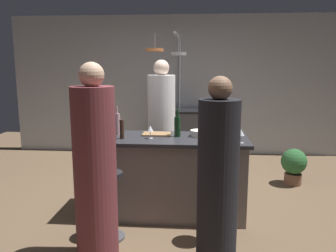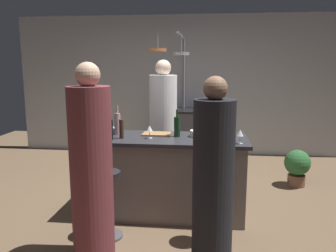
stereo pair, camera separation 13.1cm
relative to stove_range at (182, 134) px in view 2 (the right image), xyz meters
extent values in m
plane|color=brown|center=(0.00, -2.45, -0.45)|extent=(9.00, 9.00, 0.00)
cube|color=#B2B7BC|center=(0.00, 0.40, 0.85)|extent=(6.40, 0.16, 2.60)
cube|color=slate|center=(0.00, -2.45, -0.02)|extent=(1.72, 0.66, 0.86)
cube|color=#2D2D33|center=(0.00, -2.45, 0.43)|extent=(1.80, 0.72, 0.04)
cube|color=#47474C|center=(0.00, 0.00, -0.02)|extent=(0.76, 0.60, 0.86)
cube|color=black|center=(0.00, 0.00, 0.43)|extent=(0.80, 0.64, 0.03)
cylinder|color=white|center=(-0.15, -1.59, 0.33)|extent=(0.37, 0.37, 1.56)
sphere|color=beige|center=(-0.15, -1.59, 1.21)|extent=(0.21, 0.21, 0.21)
cylinder|color=#4C4C51|center=(0.52, -3.07, -0.43)|extent=(0.28, 0.28, 0.02)
cylinder|color=#4C4C51|center=(0.52, -3.07, -0.11)|extent=(0.06, 0.06, 0.62)
cylinder|color=black|center=(0.52, -3.07, 0.21)|extent=(0.26, 0.26, 0.04)
cylinder|color=black|center=(0.51, -3.44, 0.27)|extent=(0.34, 0.34, 1.43)
sphere|color=#8C664C|center=(0.51, -3.44, 1.07)|extent=(0.19, 0.19, 0.19)
cylinder|color=#4C4C51|center=(-0.51, -3.07, -0.43)|extent=(0.28, 0.28, 0.02)
cylinder|color=#4C4C51|center=(-0.51, -3.07, -0.11)|extent=(0.06, 0.06, 0.62)
cylinder|color=black|center=(-0.51, -3.07, 0.21)|extent=(0.26, 0.26, 0.04)
cylinder|color=brown|center=(-0.53, -3.43, 0.32)|extent=(0.36, 0.36, 1.52)
sphere|color=#D8AD8C|center=(-0.53, -3.43, 1.17)|extent=(0.21, 0.21, 0.21)
cylinder|color=gray|center=(0.00, 0.25, 0.63)|extent=(0.04, 0.04, 2.15)
cylinder|color=gray|center=(0.00, -0.46, 1.70)|extent=(0.04, 1.42, 0.04)
cylinder|color=#B26638|center=(-0.30, -1.05, 1.46)|extent=(0.27, 0.27, 0.04)
cylinder|color=gray|center=(-0.30, -1.02, 1.58)|extent=(0.01, 0.01, 0.24)
cylinder|color=gray|center=(0.05, -1.01, 1.41)|extent=(0.23, 0.23, 0.04)
cylinder|color=gray|center=(0.05, -1.02, 1.56)|extent=(0.01, 0.01, 0.30)
cylinder|color=brown|center=(1.72, -1.34, -0.37)|extent=(0.24, 0.24, 0.16)
sphere|color=#2D6633|center=(1.72, -1.34, -0.11)|extent=(0.36, 0.36, 0.36)
cube|color=#997047|center=(-0.13, -2.33, 0.46)|extent=(0.32, 0.22, 0.02)
cylinder|color=#382319|center=(-0.48, -2.57, 0.56)|extent=(0.05, 0.05, 0.21)
cylinder|color=#143319|center=(0.11, -2.40, 0.56)|extent=(0.07, 0.07, 0.22)
cylinder|color=#143319|center=(0.11, -2.40, 0.72)|extent=(0.03, 0.03, 0.08)
cylinder|color=#B78C8E|center=(-0.58, -2.36, 0.58)|extent=(0.07, 0.07, 0.25)
cylinder|color=#B78C8E|center=(-0.58, -2.36, 0.74)|extent=(0.03, 0.03, 0.08)
cylinder|color=gray|center=(0.60, -2.43, 0.56)|extent=(0.07, 0.07, 0.22)
cylinder|color=gray|center=(0.60, -2.43, 0.72)|extent=(0.03, 0.03, 0.08)
cylinder|color=black|center=(-0.59, -2.64, 0.56)|extent=(0.07, 0.07, 0.22)
cylinder|color=black|center=(-0.59, -2.64, 0.71)|extent=(0.03, 0.03, 0.08)
cylinder|color=silver|center=(-0.70, -2.72, 0.46)|extent=(0.06, 0.06, 0.01)
cylinder|color=silver|center=(-0.70, -2.72, 0.50)|extent=(0.01, 0.01, 0.07)
cone|color=silver|center=(-0.70, -2.72, 0.57)|extent=(0.07, 0.07, 0.06)
cylinder|color=silver|center=(-0.18, -2.53, 0.46)|extent=(0.06, 0.06, 0.01)
cylinder|color=silver|center=(-0.18, -2.53, 0.50)|extent=(0.01, 0.01, 0.07)
cone|color=silver|center=(-0.18, -2.53, 0.57)|extent=(0.07, 0.07, 0.06)
cylinder|color=silver|center=(0.78, -2.68, 0.46)|extent=(0.06, 0.06, 0.01)
cylinder|color=silver|center=(0.78, -2.68, 0.50)|extent=(0.01, 0.01, 0.07)
cone|color=silver|center=(0.78, -2.68, 0.57)|extent=(0.07, 0.07, 0.06)
cylinder|color=brown|center=(0.64, -2.62, 0.49)|extent=(0.20, 0.20, 0.08)
cylinder|color=#B7B7BC|center=(-0.71, -2.29, 0.49)|extent=(0.19, 0.19, 0.06)
cylinder|color=silver|center=(0.36, -2.38, 0.49)|extent=(0.21, 0.21, 0.07)
camera|label=1|loc=(0.32, -6.17, 1.25)|focal=36.67mm
camera|label=2|loc=(0.45, -6.16, 1.25)|focal=36.67mm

